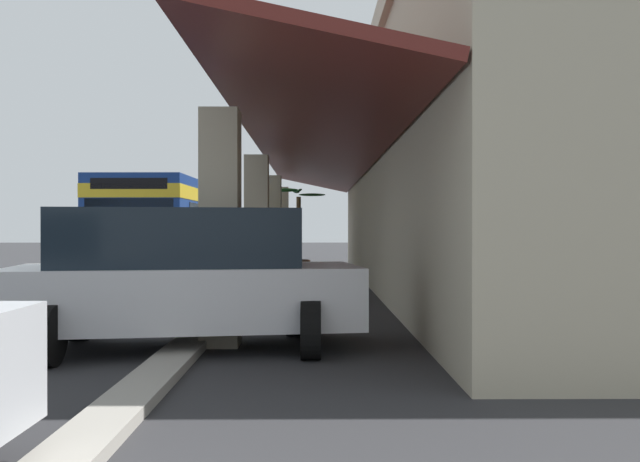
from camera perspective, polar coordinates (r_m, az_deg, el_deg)
ground at (r=19.33m, az=8.72°, el=-4.81°), size 120.00×120.00×0.00m
curb_strip at (r=19.10m, az=-5.81°, el=-4.69°), size 29.46×0.50×0.12m
plaza_building at (r=20.58m, az=22.04°, el=4.98°), size 24.85×16.08×6.80m
transit_bus at (r=22.89m, az=-11.93°, el=0.62°), size 11.25×2.97×3.34m
parked_suv_white at (r=9.65m, az=-11.45°, el=-3.83°), size 3.14×5.02×1.97m
potted_palm at (r=23.73m, az=-1.82°, el=-2.00°), size 1.79×1.92×3.13m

